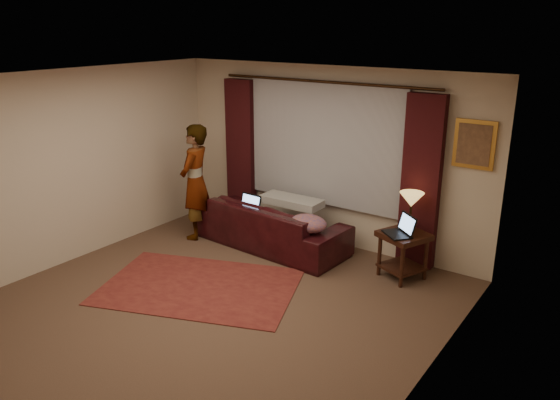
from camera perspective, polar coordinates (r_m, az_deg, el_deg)
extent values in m
cube|color=brown|center=(6.57, -6.88, -10.91)|extent=(5.00, 5.00, 0.01)
cube|color=silver|center=(5.78, -7.87, 12.32)|extent=(5.00, 5.00, 0.02)
cube|color=beige|center=(7.99, 4.80, 4.55)|extent=(5.00, 0.02, 2.60)
cube|color=beige|center=(7.89, -20.94, 3.23)|extent=(0.02, 5.00, 2.60)
cube|color=beige|center=(4.82, 15.38, -5.37)|extent=(0.02, 5.00, 2.60)
cube|color=#A1A1A8|center=(7.90, 4.61, 5.88)|extent=(2.50, 0.05, 1.80)
cube|color=black|center=(8.76, -4.10, 4.98)|extent=(0.50, 0.14, 2.30)
cube|color=black|center=(7.31, 14.51, 1.75)|extent=(0.50, 0.14, 2.30)
cylinder|color=black|center=(7.71, 4.59, 12.22)|extent=(0.04, 0.04, 3.40)
cube|color=gold|center=(7.07, 19.66, 5.50)|extent=(0.50, 0.04, 0.60)
imported|color=black|center=(7.96, -0.86, -1.73)|extent=(2.37, 1.15, 0.93)
cube|color=#9D9C98|center=(7.85, 1.23, 1.63)|extent=(0.92, 0.38, 0.11)
ellipsoid|color=#7E4E5C|center=(7.35, 2.96, -2.51)|extent=(0.56, 0.45, 0.23)
cube|color=maroon|center=(7.00, -8.41, -8.91)|extent=(2.79, 2.33, 0.01)
cube|color=black|center=(7.23, 12.68, -5.65)|extent=(0.70, 0.70, 0.62)
imported|color=#9D9C98|center=(8.29, -8.84, 1.87)|extent=(0.64, 0.64, 1.75)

